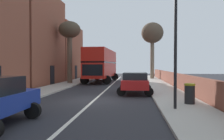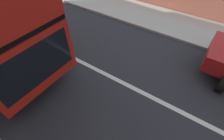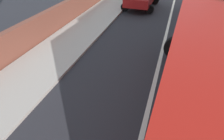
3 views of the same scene
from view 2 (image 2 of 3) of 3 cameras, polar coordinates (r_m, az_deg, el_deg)
The scene contains 0 objects.
Camera 2 is at (-3.23, 5.75, 4.58)m, focal length 25.51 mm.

